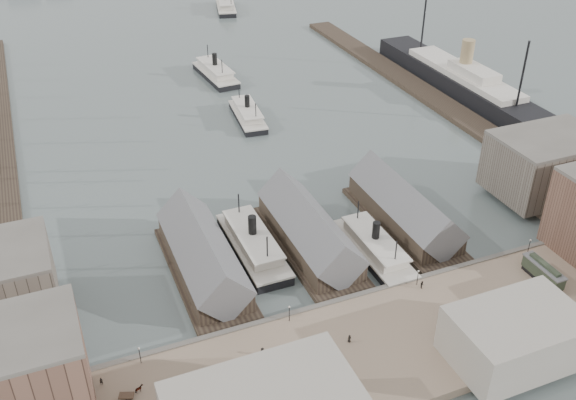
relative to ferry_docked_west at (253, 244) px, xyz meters
name	(u,v)px	position (x,y,z in m)	size (l,w,h in m)	color
ground	(340,290)	(13.00, -20.23, -2.53)	(900.00, 900.00, 0.00)	#4C5857
quay	(386,347)	(13.00, -40.23, -1.53)	(180.00, 30.00, 2.00)	#856E59
seawall	(351,300)	(13.00, -25.43, -1.38)	(180.00, 1.20, 2.30)	#59544C
east_wharf	(421,90)	(91.00, 69.77, -1.73)	(10.00, 180.00, 1.60)	#2D231C
ferry_shed_west	(203,257)	(-13.00, -3.35, 2.11)	(14.00, 42.00, 12.60)	#2D231C
ferry_shed_center	(309,232)	(13.00, -3.35, 2.11)	(14.00, 42.00, 12.60)	#2D231C
ferry_shed_east	(404,209)	(39.00, -3.35, 2.11)	(14.00, 42.00, 12.60)	#2D231C
warehouse_east_back	(547,165)	(81.00, -5.23, 6.97)	(28.00, 20.00, 15.00)	#60564C
street_bldg_center	(516,337)	(33.00, -52.23, 4.47)	(24.00, 16.00, 10.00)	gray
lamp_post_far_w	(139,352)	(-32.00, -27.23, 2.18)	(0.44, 0.44, 3.92)	black
lamp_post_near_w	(289,311)	(-2.00, -27.23, 2.18)	(0.44, 0.44, 3.92)	black
lamp_post_near_e	(418,275)	(28.00, -27.23, 2.18)	(0.44, 0.44, 3.92)	black
lamp_post_far_e	(530,244)	(58.00, -27.23, 2.18)	(0.44, 0.44, 3.92)	black
ferry_docked_west	(253,244)	(0.00, 0.00, 0.00)	(9.07, 30.22, 10.79)	black
ferry_docked_east	(375,247)	(26.00, -12.01, -0.21)	(8.31, 27.69, 9.89)	black
ferry_open_near	(248,114)	(23.75, 71.39, -0.35)	(10.49, 26.74, 9.31)	black
ferry_open_mid	(215,72)	(25.09, 112.69, -0.07)	(11.05, 29.94, 10.48)	black
ferry_open_far	(226,5)	(58.18, 203.10, -0.05)	(15.68, 30.87, 10.57)	black
ocean_steamer	(463,82)	(105.00, 64.10, 1.72)	(13.51, 98.71, 19.74)	black
tram	(543,273)	(54.10, -36.31, 1.48)	(2.87, 11.03, 3.92)	black
horse_cart_left	(135,391)	(-34.41, -34.31, 0.24)	(4.74, 2.89, 1.47)	black
horse_cart_center	(320,356)	(-0.63, -39.00, 0.23)	(4.83, 1.72, 1.43)	black
horse_cart_right	(459,311)	(30.76, -38.53, 0.30)	(4.84, 3.31, 1.65)	black
pedestrian_0	(101,381)	(-39.57, -29.79, 0.28)	(0.59, 0.43, 1.61)	black
pedestrian_2	(262,352)	(-10.31, -34.04, 0.38)	(1.17, 0.67, 1.82)	black
pedestrian_3	(343,373)	(1.41, -44.57, 0.35)	(1.03, 0.43, 1.75)	black
pedestrian_4	(349,339)	(6.48, -37.15, 0.32)	(0.83, 0.54, 1.71)	black
pedestrian_5	(448,334)	(24.86, -43.37, 0.27)	(0.58, 0.42, 1.59)	black
pedestrian_6	(422,285)	(28.40, -28.56, 0.37)	(0.88, 0.68, 1.81)	black
pedestrian_7	(499,316)	(37.34, -42.89, 0.29)	(1.06, 0.61, 1.64)	black
pedestrian_8	(545,273)	(55.69, -35.52, 0.29)	(0.96, 0.40, 1.63)	black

